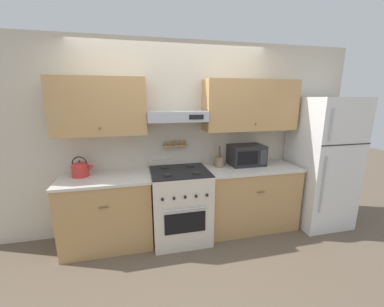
% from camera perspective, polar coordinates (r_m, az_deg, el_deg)
% --- Properties ---
extents(ground_plane, '(16.00, 16.00, 0.00)m').
position_cam_1_polar(ground_plane, '(3.17, -1.90, -21.87)').
color(ground_plane, brown).
extents(wall_back, '(5.20, 0.46, 2.55)m').
position_cam_1_polar(wall_back, '(3.18, -3.32, 6.11)').
color(wall_back, beige).
rests_on(wall_back, ground_plane).
extents(counter_left, '(1.08, 0.61, 0.90)m').
position_cam_1_polar(counter_left, '(3.19, -19.72, -13.05)').
color(counter_left, tan).
rests_on(counter_left, ground_plane).
extents(counter_right, '(1.30, 0.61, 0.90)m').
position_cam_1_polar(counter_right, '(3.51, 13.72, -10.17)').
color(counter_right, tan).
rests_on(counter_right, ground_plane).
extents(stove_range, '(0.72, 0.71, 0.99)m').
position_cam_1_polar(stove_range, '(3.15, -2.92, -12.19)').
color(stove_range, beige).
rests_on(stove_range, ground_plane).
extents(refrigerator, '(0.75, 0.77, 1.84)m').
position_cam_1_polar(refrigerator, '(3.88, 28.82, -1.87)').
color(refrigerator, white).
rests_on(refrigerator, ground_plane).
extents(tea_kettle, '(0.25, 0.20, 0.25)m').
position_cam_1_polar(tea_kettle, '(3.15, -25.47, -3.33)').
color(tea_kettle, red).
rests_on(tea_kettle, counter_left).
extents(microwave, '(0.48, 0.35, 0.28)m').
position_cam_1_polar(microwave, '(3.42, 13.01, -0.32)').
color(microwave, '#232326').
rests_on(microwave, counter_right).
extents(utensil_crock, '(0.13, 0.13, 0.29)m').
position_cam_1_polar(utensil_crock, '(3.27, 6.65, -1.95)').
color(utensil_crock, '#8E7051').
rests_on(utensil_crock, counter_right).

